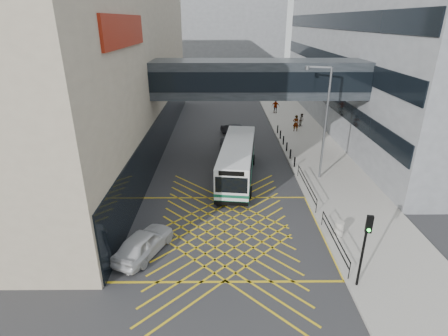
{
  "coord_description": "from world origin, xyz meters",
  "views": [
    {
      "loc": [
        -0.16,
        -18.36,
        12.09
      ],
      "look_at": [
        0.0,
        4.0,
        2.6
      ],
      "focal_mm": 28.0,
      "sensor_mm": 36.0,
      "label": 1
    }
  ],
  "objects_px": {
    "traffic_light": "(365,241)",
    "litter_bin": "(339,229)",
    "car_dark": "(233,130)",
    "pedestrian_a": "(296,123)",
    "bus": "(237,160)",
    "pedestrian_c": "(276,106)",
    "car_silver": "(229,143)",
    "car_white": "(144,243)",
    "pedestrian_b": "(302,120)",
    "street_lamp": "(323,117)"
  },
  "relations": [
    {
      "from": "car_white",
      "to": "pedestrian_c",
      "type": "xyz_separation_m",
      "value": [
        11.83,
        31.54,
        0.37
      ]
    },
    {
      "from": "car_silver",
      "to": "pedestrian_c",
      "type": "xyz_separation_m",
      "value": [
        6.73,
        14.23,
        0.42
      ]
    },
    {
      "from": "pedestrian_b",
      "to": "street_lamp",
      "type": "bearing_deg",
      "value": -141.83
    },
    {
      "from": "street_lamp",
      "to": "car_white",
      "type": "bearing_deg",
      "value": -123.39
    },
    {
      "from": "car_white",
      "to": "traffic_light",
      "type": "distance_m",
      "value": 11.47
    },
    {
      "from": "car_silver",
      "to": "pedestrian_c",
      "type": "bearing_deg",
      "value": -117.98
    },
    {
      "from": "car_white",
      "to": "street_lamp",
      "type": "xyz_separation_m",
      "value": [
        12.2,
        10.01,
        4.45
      ]
    },
    {
      "from": "street_lamp",
      "to": "bus",
      "type": "bearing_deg",
      "value": -164.67
    },
    {
      "from": "bus",
      "to": "pedestrian_c",
      "type": "bearing_deg",
      "value": 80.63
    },
    {
      "from": "car_silver",
      "to": "pedestrian_a",
      "type": "xyz_separation_m",
      "value": [
        7.83,
        5.56,
        0.44
      ]
    },
    {
      "from": "car_silver",
      "to": "street_lamp",
      "type": "xyz_separation_m",
      "value": [
        7.1,
        -7.29,
        4.51
      ]
    },
    {
      "from": "pedestrian_c",
      "to": "car_white",
      "type": "bearing_deg",
      "value": 80.97
    },
    {
      "from": "car_dark",
      "to": "pedestrian_a",
      "type": "bearing_deg",
      "value": 170.28
    },
    {
      "from": "litter_bin",
      "to": "car_dark",
      "type": "bearing_deg",
      "value": 105.85
    },
    {
      "from": "pedestrian_a",
      "to": "pedestrian_c",
      "type": "xyz_separation_m",
      "value": [
        -1.09,
        8.67,
        -0.01
      ]
    },
    {
      "from": "car_dark",
      "to": "car_silver",
      "type": "relative_size",
      "value": 1.06
    },
    {
      "from": "traffic_light",
      "to": "pedestrian_a",
      "type": "distance_m",
      "value": 25.88
    },
    {
      "from": "litter_bin",
      "to": "bus",
      "type": "bearing_deg",
      "value": 122.92
    },
    {
      "from": "car_silver",
      "to": "pedestrian_c",
      "type": "relative_size",
      "value": 2.3
    },
    {
      "from": "traffic_light",
      "to": "pedestrian_a",
      "type": "relative_size",
      "value": 2.11
    },
    {
      "from": "car_dark",
      "to": "litter_bin",
      "type": "distance_m",
      "value": 20.72
    },
    {
      "from": "car_silver",
      "to": "street_lamp",
      "type": "bearing_deg",
      "value": 131.59
    },
    {
      "from": "bus",
      "to": "car_dark",
      "type": "relative_size",
      "value": 2.36
    },
    {
      "from": "street_lamp",
      "to": "pedestrian_c",
      "type": "distance_m",
      "value": 21.91
    },
    {
      "from": "bus",
      "to": "pedestrian_c",
      "type": "relative_size",
      "value": 5.79
    },
    {
      "from": "traffic_light",
      "to": "street_lamp",
      "type": "distance_m",
      "value": 13.18
    },
    {
      "from": "car_white",
      "to": "traffic_light",
      "type": "bearing_deg",
      "value": -171.61
    },
    {
      "from": "traffic_light",
      "to": "car_white",
      "type": "bearing_deg",
      "value": 176.05
    },
    {
      "from": "car_dark",
      "to": "litter_bin",
      "type": "xyz_separation_m",
      "value": [
        5.66,
        -19.93,
        -0.09
      ]
    },
    {
      "from": "traffic_light",
      "to": "pedestrian_a",
      "type": "height_order",
      "value": "traffic_light"
    },
    {
      "from": "pedestrian_a",
      "to": "pedestrian_b",
      "type": "distance_m",
      "value": 2.26
    },
    {
      "from": "car_dark",
      "to": "traffic_light",
      "type": "relative_size",
      "value": 1.14
    },
    {
      "from": "street_lamp",
      "to": "litter_bin",
      "type": "relative_size",
      "value": 9.5
    },
    {
      "from": "litter_bin",
      "to": "pedestrian_a",
      "type": "bearing_deg",
      "value": 85.71
    },
    {
      "from": "car_silver",
      "to": "traffic_light",
      "type": "bearing_deg",
      "value": 103.4
    },
    {
      "from": "car_dark",
      "to": "litter_bin",
      "type": "bearing_deg",
      "value": 84.44
    },
    {
      "from": "traffic_light",
      "to": "litter_bin",
      "type": "relative_size",
      "value": 4.32
    },
    {
      "from": "car_silver",
      "to": "street_lamp",
      "type": "distance_m",
      "value": 11.13
    },
    {
      "from": "pedestrian_c",
      "to": "street_lamp",
      "type": "bearing_deg",
      "value": 102.52
    },
    {
      "from": "car_silver",
      "to": "litter_bin",
      "type": "bearing_deg",
      "value": 108.74
    },
    {
      "from": "litter_bin",
      "to": "pedestrian_c",
      "type": "height_order",
      "value": "pedestrian_c"
    },
    {
      "from": "bus",
      "to": "car_white",
      "type": "height_order",
      "value": "bus"
    },
    {
      "from": "traffic_light",
      "to": "litter_bin",
      "type": "distance_m",
      "value": 4.83
    },
    {
      "from": "traffic_light",
      "to": "litter_bin",
      "type": "bearing_deg",
      "value": 95.41
    },
    {
      "from": "car_dark",
      "to": "pedestrian_a",
      "type": "xyz_separation_m",
      "value": [
        7.27,
        1.5,
        0.39
      ]
    },
    {
      "from": "traffic_light",
      "to": "pedestrian_c",
      "type": "distance_m",
      "value": 34.47
    },
    {
      "from": "bus",
      "to": "traffic_light",
      "type": "distance_m",
      "value": 14.19
    },
    {
      "from": "pedestrian_c",
      "to": "car_dark",
      "type": "bearing_deg",
      "value": 70.31
    },
    {
      "from": "bus",
      "to": "traffic_light",
      "type": "bearing_deg",
      "value": -61.17
    },
    {
      "from": "car_dark",
      "to": "litter_bin",
      "type": "height_order",
      "value": "car_dark"
    }
  ]
}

